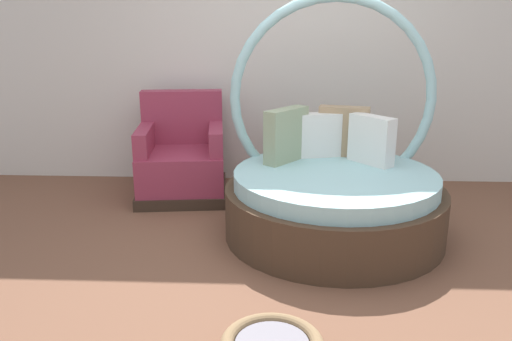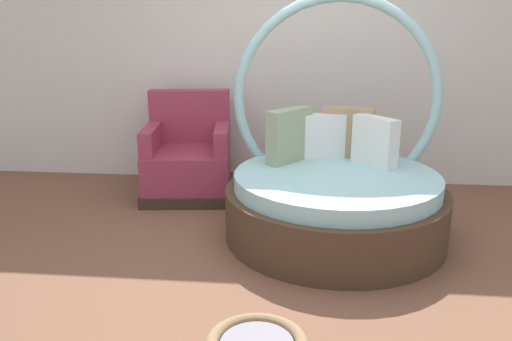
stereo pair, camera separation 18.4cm
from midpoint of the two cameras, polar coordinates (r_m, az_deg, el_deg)
The scene contains 4 objects.
ground_plane at distance 3.45m, azimuth 3.83°, elevation -11.46°, with size 8.00×8.00×0.02m, color brown.
back_wall at distance 5.13m, azimuth 4.95°, elevation 15.11°, with size 8.00×0.12×2.95m, color silver.
round_daybed at distance 3.98m, azimuth 10.05°, elevation -1.91°, with size 1.65×1.65×1.80m.
red_armchair at distance 4.84m, azimuth -6.38°, elevation 1.23°, with size 0.88×0.88×0.94m.
Camera 2 is at (0.16, -3.03, 1.63)m, focal length 36.23 mm.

